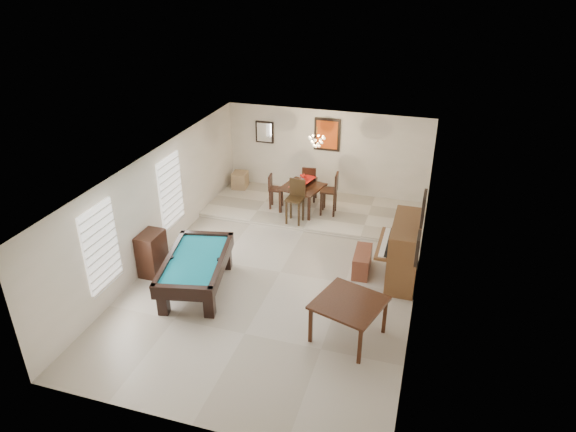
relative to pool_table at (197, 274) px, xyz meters
The scene contains 26 objects.
ground_plane 1.94m from the pool_table, 37.16° to the left, with size 6.00×9.00×0.02m, color beige.
wall_back 5.92m from the pool_table, 74.98° to the left, with size 6.00×0.04×2.60m, color silver.
wall_front 3.79m from the pool_table, 65.66° to the right, with size 6.00×0.04×2.60m, color silver.
wall_left 2.09m from the pool_table, 142.26° to the left, with size 0.04×9.00×2.60m, color silver.
wall_right 4.75m from the pool_table, 14.27° to the left, with size 0.04×9.00×2.60m, color silver.
ceiling 2.93m from the pool_table, 37.16° to the left, with size 6.00×9.00×0.04m, color white.
dining_step 4.66m from the pool_table, 70.99° to the left, with size 6.00×2.50×0.12m, color beige.
window_left_front 2.07m from the pool_table, 144.14° to the right, with size 0.06×1.00×1.70m, color white.
window_left_rear 2.49m from the pool_table, 129.75° to the left, with size 0.06×1.00×1.70m, color white.
pool_table is the anchor object (origin of this frame).
square_table 3.46m from the pool_table, 10.11° to the right, with size 1.17×1.17×0.81m, color black, non-canonical shape.
upright_piano 4.40m from the pool_table, 23.27° to the left, with size 0.94×1.67×1.39m, color brown, non-canonical shape.
piano_bench 3.72m from the pool_table, 27.79° to the left, with size 0.36×0.92×0.51m, color brown.
apothecary_chest 1.29m from the pool_table, 165.98° to the left, with size 0.45×0.67×1.00m, color black.
dining_table 4.35m from the pool_table, 74.00° to the left, with size 1.03×1.03×0.85m, color black, non-canonical shape.
flower_vase 4.40m from the pool_table, 74.00° to the left, with size 0.14×0.14×0.24m, color #B31B0F, non-canonical shape.
dining_chair_south 3.63m from the pool_table, 70.66° to the left, with size 0.43×0.43×1.17m, color black, non-canonical shape.
dining_chair_north 5.06m from the pool_table, 76.05° to the left, with size 0.39×0.39×1.06m, color black, non-canonical shape.
dining_chair_west 4.16m from the pool_table, 83.84° to the left, with size 0.36×0.36×0.97m, color black, non-canonical shape.
dining_chair_east 4.62m from the pool_table, 65.22° to the left, with size 0.44×0.44×1.18m, color black, non-canonical shape.
corner_bench 5.27m from the pool_table, 101.55° to the left, with size 0.42×0.53×0.48m, color #A07F57.
chandelier 4.95m from the pool_table, 70.79° to the left, with size 0.44×0.44×0.60m, color #FFE5B2, non-canonical shape.
back_painting 6.01m from the pool_table, 74.88° to the left, with size 0.75×0.06×0.95m, color #D84C14.
back_mirror 5.80m from the pool_table, 93.92° to the left, with size 0.55×0.06×0.65m, color white.
right_picture_upper 4.94m from the pool_table, 17.94° to the left, with size 0.06×0.55×0.65m, color slate.
right_picture_lower 4.67m from the pool_table, ahead, with size 0.06×0.45×0.55m, color gray.
Camera 1 is at (3.04, -9.42, 6.44)m, focal length 32.00 mm.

